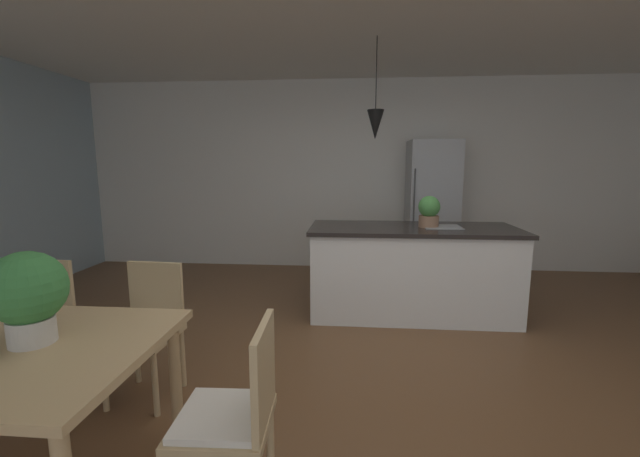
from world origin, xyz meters
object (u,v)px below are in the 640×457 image
object	(u,v)px
chair_far_left	(35,322)
kitchen_island	(412,270)
chair_kitchen_end	(234,413)
potted_plant_on_island	(429,211)
potted_plant_on_table	(28,293)
refrigerator	(431,209)
chair_far_right	(147,326)

from	to	relation	value
chair_far_left	kitchen_island	bearing A→B (deg)	31.05
chair_kitchen_end	potted_plant_on_island	xyz separation A→B (m)	(1.23, 2.49, 0.58)
chair_kitchen_end	potted_plant_on_table	xyz separation A→B (m)	(-0.91, 0.04, 0.49)
chair_kitchen_end	potted_plant_on_table	bearing A→B (deg)	177.71
refrigerator	potted_plant_on_island	world-z (taller)	refrigerator
chair_kitchen_end	kitchen_island	size ratio (longest dim) A/B	0.43
chair_far_left	kitchen_island	size ratio (longest dim) A/B	0.43
potted_plant_on_island	potted_plant_on_table	xyz separation A→B (m)	(-2.14, -2.45, -0.09)
chair_kitchen_end	chair_far_left	size ratio (longest dim) A/B	1.00
refrigerator	potted_plant_on_island	bearing A→B (deg)	-101.42
chair_kitchen_end	chair_far_right	bearing A→B (deg)	134.33
kitchen_island	potted_plant_on_island	distance (m)	0.61
chair_kitchen_end	potted_plant_on_island	distance (m)	2.84
kitchen_island	refrigerator	distance (m)	1.65
chair_kitchen_end	chair_far_right	world-z (taller)	same
chair_far_left	potted_plant_on_island	distance (m)	3.33
kitchen_island	chair_kitchen_end	bearing A→B (deg)	-113.52
chair_far_right	kitchen_island	world-z (taller)	kitchen_island
chair_far_right	refrigerator	size ratio (longest dim) A/B	0.48
chair_far_right	potted_plant_on_table	distance (m)	0.96
chair_far_left	kitchen_island	world-z (taller)	kitchen_island
chair_far_left	refrigerator	xyz separation A→B (m)	(3.16, 3.15, 0.44)
refrigerator	chair_kitchen_end	bearing A→B (deg)	-110.98
chair_far_left	chair_kitchen_end	bearing A→B (deg)	-28.02
chair_far_right	refrigerator	bearing A→B (deg)	52.93
chair_far_left	potted_plant_on_table	xyz separation A→B (m)	(0.71, -0.83, 0.49)
refrigerator	chair_far_right	bearing A→B (deg)	-127.07
potted_plant_on_island	potted_plant_on_table	world-z (taller)	potted_plant_on_island
chair_far_right	potted_plant_on_table	xyz separation A→B (m)	(-0.06, -0.83, 0.49)
chair_kitchen_end	kitchen_island	xyz separation A→B (m)	(1.08, 2.49, -0.01)
chair_far_left	refrigerator	bearing A→B (deg)	44.94
potted_plant_on_island	kitchen_island	bearing A→B (deg)	180.00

